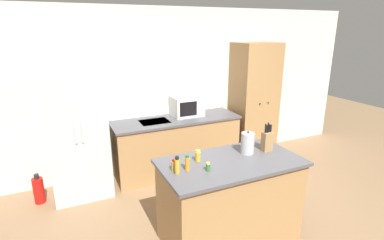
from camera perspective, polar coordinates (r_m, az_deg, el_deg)
The scene contains 14 objects.
wall_back at distance 4.96m, azimuth -4.16°, elevation 5.70°, with size 7.20×0.06×2.60m.
refrigerator at distance 4.40m, azimuth -21.00°, elevation -2.42°, with size 0.76×0.73×1.79m.
back_counter at distance 4.89m, azimuth -2.95°, elevation -4.80°, with size 2.03×0.66×0.91m.
pantry_cabinet at distance 5.43m, azimuth 11.63°, elevation 3.42°, with size 0.72×0.60×2.05m.
kitchen_island at distance 3.41m, azimuth 7.14°, elevation -14.94°, with size 1.50×0.80×0.95m.
microwave at distance 4.87m, azimuth -0.97°, elevation 2.72°, with size 0.48×0.38×0.32m.
knife_block at distance 3.47m, azimuth 14.12°, elevation -3.83°, with size 0.11×0.08×0.33m.
spice_bottle_tall_dark at distance 3.14m, azimuth 1.12°, elevation -6.84°, with size 0.06×0.06×0.12m.
spice_bottle_short_red at distance 2.94m, azimuth -3.40°, elevation -8.61°, with size 0.06×0.06×0.12m.
spice_bottle_amber_oil at distance 2.95m, azimuth 3.09°, elevation -8.91°, with size 0.05×0.05×0.09m.
spice_bottle_green_herb at distance 2.88m, azimuth -2.85°, elevation -8.65°, with size 0.05×0.05×0.18m.
spice_bottle_pale_salt at distance 2.94m, azimuth -0.90°, elevation -8.22°, with size 0.05×0.05×0.16m.
kettle at distance 3.36m, azimuth 10.54°, elevation -4.36°, with size 0.15×0.15×0.26m.
fire_extinguisher at distance 4.64m, azimuth -27.18°, elevation -11.78°, with size 0.14×0.14×0.42m.
Camera 1 is at (-1.70, -2.23, 2.29)m, focal length 28.00 mm.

